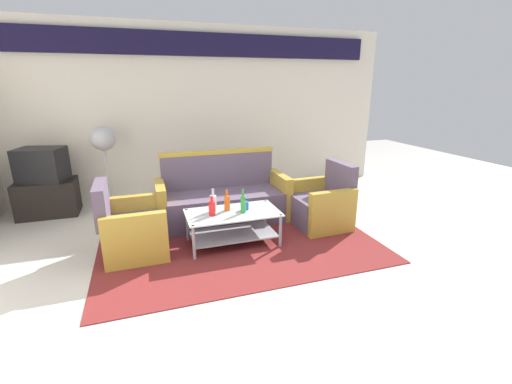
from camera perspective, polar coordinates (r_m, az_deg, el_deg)
The scene contains 15 objects.
ground_plane at distance 3.71m, azimuth 2.12°, elevation -12.77°, with size 14.00×14.00×0.00m, color beige.
wall_back at distance 6.17m, azimuth -7.98°, elevation 13.62°, with size 6.52×0.19×2.80m.
rug at distance 4.34m, azimuth -2.95°, elevation -8.03°, with size 3.27×2.26×0.01m, color maroon.
couch at distance 4.88m, azimuth -5.49°, elevation -1.20°, with size 1.81×0.76×0.96m.
armchair_left at distance 4.17m, azimuth -19.77°, elevation -5.94°, with size 0.71×0.77×0.85m.
armchair_right at distance 4.79m, azimuth 10.74°, elevation -2.17°, with size 0.73×0.78×0.85m.
coffee_table at distance 4.17m, azimuth -3.83°, elevation -5.11°, with size 1.10×0.60×0.40m.
bottle_clear at distance 4.14m, azimuth -7.05°, elevation -1.78°, with size 0.08×0.08×0.28m.
bottle_green at distance 4.06m, azimuth -2.14°, elevation -1.96°, with size 0.06×0.06×0.29m.
bottle_orange at distance 4.15m, azimuth -4.79°, elevation -1.77°, with size 0.07×0.07×0.26m.
bottle_red at distance 4.02m, azimuth -7.27°, elevation -2.65°, with size 0.08×0.08×0.23m.
cup at distance 4.18m, azimuth -1.75°, elevation -2.26°, with size 0.08×0.08×0.10m, color #2659A5.
tv_stand at distance 5.94m, azimuth -31.07°, elevation -0.85°, with size 0.80×0.50×0.52m, color black.
television at distance 5.83m, azimuth -31.82°, elevation 3.84°, with size 0.69×0.58×0.48m.
pedestal_fan at distance 5.69m, azimuth -23.81°, elevation 7.32°, with size 0.36×0.36×1.27m.
Camera 1 is at (-1.14, -3.00, 1.87)m, focal length 24.27 mm.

